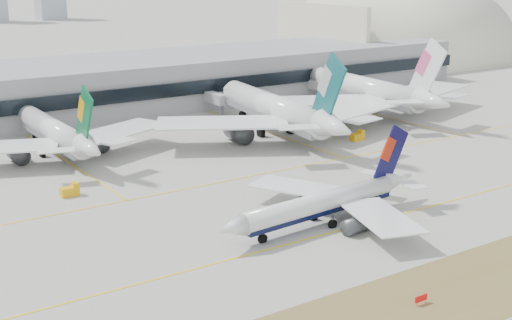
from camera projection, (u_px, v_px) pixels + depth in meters
ground at (312, 224)px, 125.00m from camera, size 3000.00×3000.00×0.00m
taxiing_airliner at (327, 203)px, 124.67m from camera, size 46.32×40.11×15.55m
widebody_eva at (56, 134)px, 167.44m from camera, size 56.50×55.05×20.13m
widebody_cathay at (278, 111)px, 186.00m from camera, size 70.49×69.54×25.35m
widebody_china_air at (369, 91)px, 214.44m from camera, size 70.82×69.56×25.34m
terminal at (76, 88)px, 214.74m from camera, size 280.00×43.10×15.00m
hangar at (397, 64)px, 315.83m from camera, size 91.00×60.00×60.00m
hold_sign_left at (421, 298)px, 95.65m from camera, size 2.20×0.15×1.35m
gse_b at (70, 191)px, 139.80m from camera, size 3.55×2.00×2.60m
gse_c at (358, 136)px, 183.05m from camera, size 3.55×2.00×2.60m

